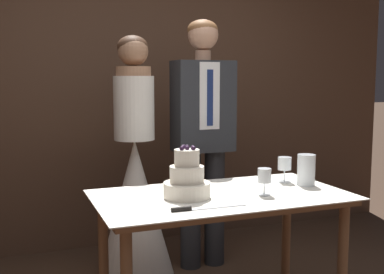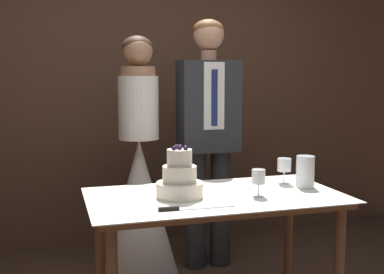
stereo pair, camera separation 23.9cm
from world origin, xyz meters
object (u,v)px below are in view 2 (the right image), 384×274
(hurricane_candle, at_px, (305,172))
(bride, at_px, (140,189))
(cake_table, at_px, (215,212))
(tiered_cake, at_px, (180,179))
(wine_glass_middle, at_px, (284,166))
(groom, at_px, (208,129))
(wine_glass_near, at_px, (258,178))
(cake_knife, at_px, (182,208))

(hurricane_candle, bearing_deg, bride, 133.17)
(cake_table, relative_size, tiered_cake, 4.94)
(tiered_cake, distance_m, hurricane_candle, 0.76)
(wine_glass_middle, distance_m, groom, 0.80)
(wine_glass_near, bearing_deg, hurricane_candle, 19.33)
(wine_glass_middle, bearing_deg, wine_glass_near, -138.69)
(bride, bearing_deg, tiered_cake, -86.33)
(hurricane_candle, bearing_deg, wine_glass_middle, 121.02)
(bride, xyz_separation_m, groom, (0.51, -0.00, 0.41))
(hurricane_candle, bearing_deg, cake_knife, -162.01)
(cake_table, xyz_separation_m, wine_glass_near, (0.21, -0.10, 0.19))
(wine_glass_middle, xyz_separation_m, hurricane_candle, (0.07, -0.12, -0.02))
(cake_knife, bearing_deg, wine_glass_middle, 29.12)
(cake_table, height_order, wine_glass_near, wine_glass_near)
(tiered_cake, height_order, groom, groom)
(tiered_cake, distance_m, groom, 1.01)
(tiered_cake, height_order, wine_glass_near, tiered_cake)
(cake_knife, distance_m, wine_glass_middle, 0.84)
(wine_glass_middle, bearing_deg, groom, 107.09)
(cake_table, height_order, tiered_cake, tiered_cake)
(wine_glass_middle, height_order, bride, bride)
(tiered_cake, xyz_separation_m, wine_glass_near, (0.41, -0.10, 0.00))
(wine_glass_near, xyz_separation_m, wine_glass_middle, (0.28, 0.24, 0.01))
(cake_table, bearing_deg, cake_knife, -136.38)
(hurricane_candle, relative_size, groom, 0.10)
(cake_knife, height_order, groom, groom)
(tiered_cake, height_order, wine_glass_middle, tiered_cake)
(groom, bearing_deg, cake_table, -106.03)
(groom, bearing_deg, hurricane_candle, -70.79)
(tiered_cake, relative_size, bride, 0.17)
(wine_glass_near, distance_m, groom, 1.00)
(tiered_cake, distance_m, wine_glass_near, 0.42)
(cake_table, relative_size, cake_knife, 3.57)
(cake_table, bearing_deg, wine_glass_middle, 16.52)
(cake_table, relative_size, bride, 0.81)
(wine_glass_near, bearing_deg, wine_glass_middle, 41.31)
(cake_table, distance_m, cake_knife, 0.36)
(tiered_cake, distance_m, wine_glass_middle, 0.70)
(wine_glass_near, relative_size, bride, 0.09)
(wine_glass_near, xyz_separation_m, groom, (0.05, 0.99, 0.16))
(tiered_cake, relative_size, hurricane_candle, 1.52)
(cake_knife, xyz_separation_m, bride, (-0.00, 1.13, -0.16))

